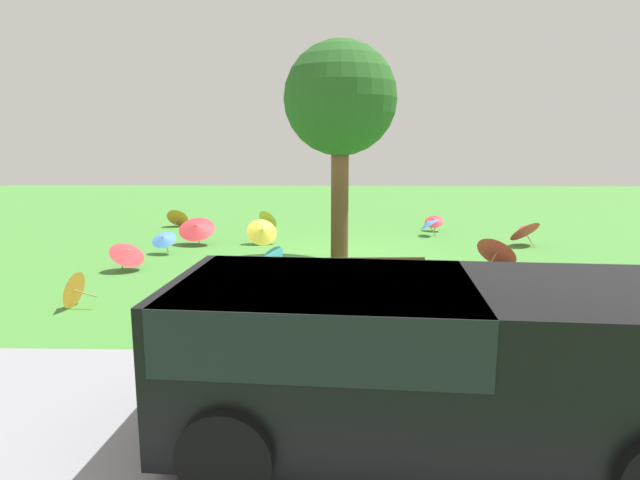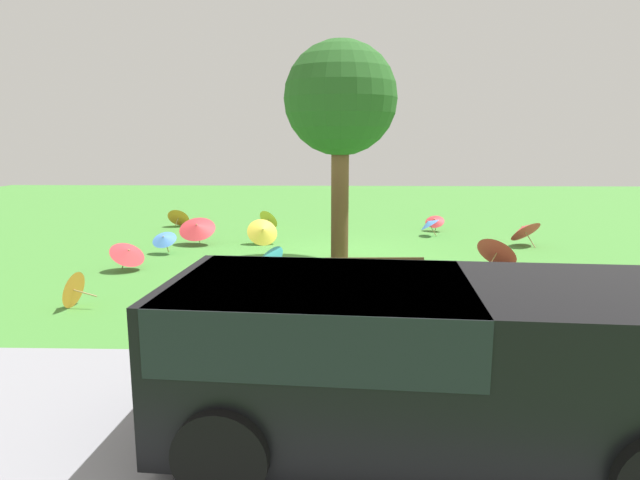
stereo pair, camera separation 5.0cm
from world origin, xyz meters
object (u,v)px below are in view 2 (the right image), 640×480
object	(u,v)px
parasol_blue_1	(164,238)
parasol_teal_1	(265,261)
van_dark	(407,350)
parasol_yellow_0	(270,219)
parasol_blue_0	(429,223)
parasol_red_1	(524,229)
parasol_pink_1	(347,268)
park_bench	(373,282)
shade_tree	(340,101)
parasol_orange_1	(70,289)
parasol_red_2	(128,252)
parasol_red_3	(197,227)
parasol_yellow_1	(263,231)
parasol_red_0	(435,220)
parasol_red_4	(498,251)
parasol_orange_3	(179,217)

from	to	relation	value
parasol_blue_1	parasol_teal_1	size ratio (longest dim) A/B	0.61
van_dark	parasol_yellow_0	bearing A→B (deg)	-77.49
van_dark	parasol_blue_0	world-z (taller)	van_dark
parasol_red_1	parasol_yellow_0	bearing A→B (deg)	-19.95
parasol_blue_1	parasol_pink_1	xyz separation A→B (m)	(-4.40, 2.72, -0.06)
parasol_teal_1	park_bench	bearing A→B (deg)	137.18
parasol_red_1	shade_tree	bearing A→B (deg)	19.75
parasol_orange_1	parasol_red_2	distance (m)	2.59
shade_tree	parasol_red_3	world-z (taller)	shade_tree
van_dark	parasol_yellow_1	xyz separation A→B (m)	(2.58, -9.64, -0.54)
parasol_pink_1	park_bench	bearing A→B (deg)	104.36
park_bench	parasol_red_1	size ratio (longest dim) A/B	1.47
park_bench	parasol_blue_0	bearing A→B (deg)	-106.47
parasol_blue_0	parasol_red_0	distance (m)	0.88
van_dark	parasol_orange_1	bearing A→B (deg)	-38.46
parasol_yellow_0	parasol_red_3	xyz separation A→B (m)	(1.60, 2.70, 0.16)
parasol_blue_1	park_bench	bearing A→B (deg)	138.26
shade_tree	parasol_pink_1	bearing A→B (deg)	93.07
park_bench	parasol_orange_1	size ratio (longest dim) A/B	2.49
parasol_orange_1	parasol_yellow_1	world-z (taller)	parasol_yellow_1
parasol_yellow_0	parasol_blue_1	size ratio (longest dim) A/B	1.24
parasol_blue_1	parasol_red_4	bearing A→B (deg)	170.23
park_bench	parasol_red_4	xyz separation A→B (m)	(-2.88, -2.96, -0.07)
shade_tree	parasol_teal_1	xyz separation A→B (m)	(1.49, 2.03, -3.21)
parasol_blue_1	parasol_red_1	xyz separation A→B (m)	(-9.13, -1.35, 0.04)
parasol_blue_1	parasol_red_0	bearing A→B (deg)	-153.67
parasol_orange_3	parasol_red_3	size ratio (longest dim) A/B	0.74
parasol_blue_0	parasol_red_3	size ratio (longest dim) A/B	0.69
park_bench	parasol_yellow_1	xyz separation A→B (m)	(2.56, -5.59, -0.09)
parasol_orange_1	parasol_red_1	xyz separation A→B (m)	(-9.36, -5.67, 0.12)
park_bench	parasol_red_1	xyz separation A→B (m)	(-4.33, -5.63, -0.03)
parasol_blue_0	parasol_orange_3	bearing A→B (deg)	-11.53
parasol_blue_0	parasol_red_2	bearing A→B (deg)	32.20
parasol_red_4	parasol_blue_1	bearing A→B (deg)	-9.77
parasol_blue_0	parasol_yellow_1	distance (m)	4.85
van_dark	parasol_pink_1	size ratio (longest dim) A/B	5.95
parasol_pink_1	parasol_teal_1	world-z (taller)	parasol_teal_1
van_dark	shade_tree	size ratio (longest dim) A/B	0.96
parasol_red_1	parasol_red_4	world-z (taller)	parasol_red_4
shade_tree	parasol_yellow_1	bearing A→B (deg)	-39.86
parasol_yellow_1	parasol_red_3	size ratio (longest dim) A/B	0.98
parasol_blue_0	parasol_orange_1	bearing A→B (deg)	44.82
parasol_pink_1	parasol_yellow_1	world-z (taller)	parasol_yellow_1
parasol_red_2	parasol_red_4	size ratio (longest dim) A/B	0.91
parasol_orange_1	parasol_red_0	size ratio (longest dim) A/B	0.90
parasol_blue_0	parasol_orange_1	world-z (taller)	parasol_orange_1
van_dark	parasol_red_4	xyz separation A→B (m)	(-2.86, -7.01, -0.51)
parasol_yellow_1	parasol_pink_1	bearing A→B (deg)	118.20
parasol_blue_1	parasol_red_3	xyz separation A→B (m)	(-0.51, -1.20, 0.09)
parasol_orange_1	parasol_blue_1	bearing A→B (deg)	-93.04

